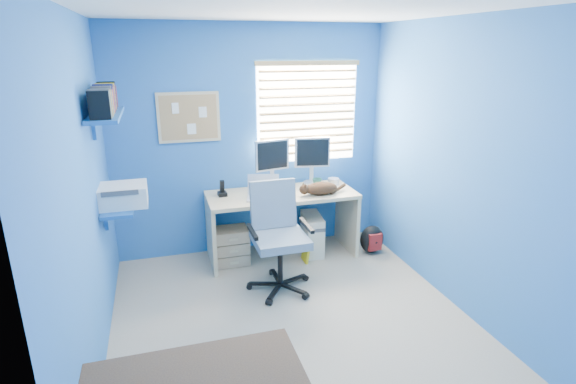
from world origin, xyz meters
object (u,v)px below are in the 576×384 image
object	(u,v)px
desk	(282,225)
laptop	(263,189)
office_chair	(279,251)
cat	(321,188)
tower_pc	(312,234)

from	to	relation	value
desk	laptop	xyz separation A→B (m)	(-0.24, -0.13, 0.48)
laptop	office_chair	distance (m)	0.70
laptop	cat	world-z (taller)	laptop
desk	office_chair	world-z (taller)	office_chair
cat	office_chair	xyz separation A→B (m)	(-0.61, -0.50, -0.42)
desk	office_chair	size ratio (longest dim) A/B	1.55
tower_pc	office_chair	xyz separation A→B (m)	(-0.57, -0.64, 0.16)
desk	tower_pc	size ratio (longest dim) A/B	3.57
tower_pc	office_chair	size ratio (longest dim) A/B	0.44
cat	office_chair	world-z (taller)	office_chair
tower_pc	office_chair	world-z (taller)	office_chair
laptop	office_chair	size ratio (longest dim) A/B	0.32
laptop	office_chair	bearing A→B (deg)	-72.15
tower_pc	office_chair	distance (m)	0.87
office_chair	desk	bearing A→B (deg)	71.76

